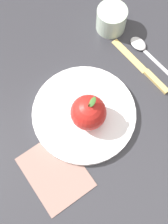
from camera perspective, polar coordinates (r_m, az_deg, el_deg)
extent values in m
plane|color=#2D2D33|center=(0.72, 3.27, 1.02)|extent=(2.40, 2.40, 0.00)
cylinder|color=white|center=(0.70, 0.00, -0.33)|extent=(0.25, 0.25, 0.02)
torus|color=white|center=(0.70, 0.00, -0.20)|extent=(0.25, 0.25, 0.01)
sphere|color=#B21E19|center=(0.65, 0.88, -0.10)|extent=(0.08, 0.08, 0.08)
cylinder|color=#4C3319|center=(0.61, 0.95, 1.34)|extent=(0.00, 0.00, 0.01)
ellipsoid|color=#386628|center=(0.60, 1.71, 2.02)|extent=(0.03, 0.02, 0.00)
cylinder|color=#B2C6B2|center=(0.81, 5.43, 17.78)|extent=(0.08, 0.08, 0.07)
torus|color=#B2C6B2|center=(0.78, 5.64, 19.14)|extent=(0.08, 0.08, 0.01)
cylinder|color=gray|center=(0.78, 5.63, 19.09)|extent=(0.06, 0.06, 0.01)
cube|color=#D8B766|center=(0.79, 8.95, 10.98)|extent=(0.02, 0.12, 0.00)
cube|color=#D8B766|center=(0.76, 14.08, 5.89)|extent=(0.02, 0.08, 0.01)
ellipsoid|color=silver|center=(0.81, 10.65, 13.15)|extent=(0.04, 0.05, 0.01)
cube|color=silver|center=(0.79, 15.02, 8.69)|extent=(0.02, 0.13, 0.01)
cube|color=gray|center=(0.67, -5.69, -11.71)|extent=(0.13, 0.16, 0.00)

